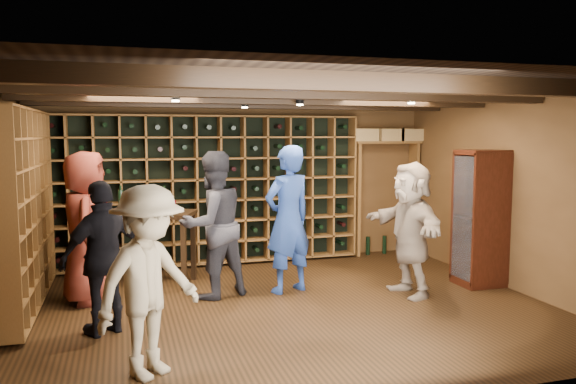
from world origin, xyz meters
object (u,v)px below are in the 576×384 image
object	(u,v)px
man_grey_suit	(213,225)
guest_khaki	(149,282)
man_blue_shirt	(288,219)
guest_woman_black	(104,258)
guest_red_floral	(86,228)
tasting_table	(144,221)
display_cabinet	(480,221)
guest_beige	(410,229)

from	to	relation	value
man_grey_suit	guest_khaki	bearing A→B (deg)	45.03
man_blue_shirt	guest_woman_black	size ratio (longest dim) A/B	1.20
guest_red_floral	tasting_table	xyz separation A→B (m)	(0.68, 0.64, -0.05)
display_cabinet	guest_beige	world-z (taller)	display_cabinet
display_cabinet	man_blue_shirt	distance (m)	2.53
guest_red_floral	tasting_table	distance (m)	0.93
guest_red_floral	guest_woman_black	xyz separation A→B (m)	(0.23, -1.15, -0.13)
display_cabinet	guest_khaki	distance (m)	4.60
guest_khaki	guest_red_floral	bearing A→B (deg)	66.25
display_cabinet	guest_beige	size ratio (longest dim) A/B	1.06
man_blue_shirt	guest_beige	xyz separation A→B (m)	(1.41, -0.55, -0.10)
guest_woman_black	guest_beige	bearing A→B (deg)	157.40
guest_red_floral	tasting_table	bearing A→B (deg)	-45.53
guest_woman_black	tasting_table	size ratio (longest dim) A/B	1.08
man_blue_shirt	tasting_table	distance (m)	1.93
man_grey_suit	guest_beige	size ratio (longest dim) A/B	1.08
guest_beige	tasting_table	size ratio (longest dim) A/B	1.16
man_grey_suit	guest_woman_black	xyz separation A→B (m)	(-1.23, -0.97, -0.12)
man_blue_shirt	guest_woman_black	distance (m)	2.36
display_cabinet	tasting_table	size ratio (longest dim) A/B	1.23
display_cabinet	guest_woman_black	distance (m)	4.70
guest_beige	display_cabinet	bearing A→B (deg)	94.45
guest_red_floral	guest_khaki	bearing A→B (deg)	-164.23
man_blue_shirt	tasting_table	world-z (taller)	man_blue_shirt
guest_khaki	guest_beige	bearing A→B (deg)	-13.22
guest_khaki	guest_beige	distance (m)	3.54
guest_red_floral	guest_beige	bearing A→B (deg)	-100.62
tasting_table	man_grey_suit	bearing A→B (deg)	-26.60
man_blue_shirt	guest_beige	size ratio (longest dim) A/B	1.12
display_cabinet	guest_khaki	world-z (taller)	display_cabinet
display_cabinet	guest_beige	xyz separation A→B (m)	(-1.09, -0.15, -0.03)
guest_beige	man_grey_suit	bearing A→B (deg)	-107.46
man_blue_shirt	tasting_table	size ratio (longest dim) A/B	1.29
guest_woman_black	guest_beige	world-z (taller)	guest_beige
man_grey_suit	guest_beige	xyz separation A→B (m)	(2.34, -0.60, -0.07)
man_grey_suit	guest_woman_black	world-z (taller)	man_grey_suit
guest_beige	guest_red_floral	bearing A→B (deg)	-104.81
guest_woman_black	guest_khaki	bearing A→B (deg)	79.65
man_grey_suit	guest_woman_black	size ratio (longest dim) A/B	1.16
man_blue_shirt	guest_khaki	xyz separation A→B (m)	(-1.79, -2.06, -0.13)
guest_red_floral	guest_khaki	size ratio (longest dim) A/B	1.13
man_grey_suit	guest_red_floral	world-z (taller)	guest_red_floral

